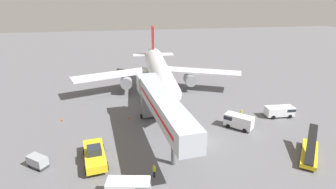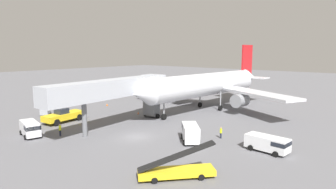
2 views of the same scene
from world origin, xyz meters
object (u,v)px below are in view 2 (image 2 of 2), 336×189
service_van_rear_left (190,132)px  belt_loader_truck (176,170)px  pushback_tug (63,116)px  service_van_mid_center (30,128)px  ground_crew_worker_midground (60,130)px  airplane_at_gate (209,85)px  service_van_far_right (268,143)px  baggage_cart_outer_right (45,111)px  safety_cone_alpha (138,113)px  ground_crew_worker_foreground (221,132)px  safety_cone_bravo (107,105)px  jet_bridge (118,90)px

service_van_rear_left → belt_loader_truck: bearing=-60.5°
pushback_tug → service_van_mid_center: bearing=-61.2°
service_van_mid_center → ground_crew_worker_midground: size_ratio=2.77×
airplane_at_gate → service_van_far_right: airplane_at_gate is taller
service_van_mid_center → baggage_cart_outer_right: bearing=145.0°
pushback_tug → safety_cone_alpha: bearing=68.0°
ground_crew_worker_foreground → safety_cone_alpha: bearing=170.3°
airplane_at_gate → ground_crew_worker_midground: airplane_at_gate is taller
belt_loader_truck → service_van_rear_left: belt_loader_truck is taller
pushback_tug → service_van_mid_center: size_ratio=1.47×
airplane_at_gate → baggage_cart_outer_right: (-19.76, -24.81, -4.30)m
service_van_rear_left → service_van_mid_center: 22.48m
service_van_mid_center → safety_cone_alpha: service_van_mid_center is taller
baggage_cart_outer_right → safety_cone_alpha: bearing=45.0°
service_van_far_right → ground_crew_worker_midground: 27.97m
safety_cone_alpha → pushback_tug: bearing=-112.0°
airplane_at_gate → ground_crew_worker_foreground: airplane_at_gate is taller
airplane_at_gate → safety_cone_alpha: airplane_at_gate is taller
service_van_mid_center → ground_crew_worker_foreground: bearing=38.3°
ground_crew_worker_midground → safety_cone_bravo: (-13.38, 18.56, -0.66)m
baggage_cart_outer_right → ground_crew_worker_foreground: size_ratio=1.80×
belt_loader_truck → ground_crew_worker_foreground: 14.08m
belt_loader_truck → jet_bridge: bearing=155.1°
baggage_cart_outer_right → ground_crew_worker_midground: (14.16, -4.99, 0.11)m
baggage_cart_outer_right → ground_crew_worker_midground: 15.01m
service_van_mid_center → jet_bridge: bearing=65.1°
pushback_tug → service_van_rear_left: pushback_tug is taller
service_van_rear_left → service_van_far_right: 9.86m
jet_bridge → belt_loader_truck: 21.30m
jet_bridge → ground_crew_worker_midground: (-2.32, -8.75, -4.95)m
safety_cone_bravo → jet_bridge: bearing=-32.0°
airplane_at_gate → service_van_mid_center: bearing=-104.8°
safety_cone_alpha → jet_bridge: bearing=-62.6°
service_van_rear_left → ground_crew_worker_foreground: bearing=56.9°
pushback_tug → service_van_rear_left: size_ratio=1.56×
service_van_far_right → ground_crew_worker_foreground: 7.13m
airplane_at_gate → pushback_tug: size_ratio=5.39×
pushback_tug → baggage_cart_outer_right: (-7.07, 0.41, -0.29)m
safety_cone_bravo → service_van_far_right: bearing=-8.7°
service_van_rear_left → safety_cone_alpha: (-17.46, 7.14, -1.05)m
airplane_at_gate → jet_bridge: 21.32m
pushback_tug → ground_crew_worker_midground: size_ratio=4.09×
jet_bridge → ground_crew_worker_midground: size_ratio=13.17×
pushback_tug → safety_cone_alpha: (5.07, 12.56, -0.89)m
ground_crew_worker_midground → service_van_mid_center: bearing=-137.4°
jet_bridge → service_van_far_right: size_ratio=4.52×
service_van_rear_left → safety_cone_alpha: bearing=157.8°
airplane_at_gate → safety_cone_bravo: 22.59m
ground_crew_worker_foreground → safety_cone_alpha: (-19.90, 3.39, -0.61)m
baggage_cart_outer_right → service_van_far_right: bearing=11.1°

